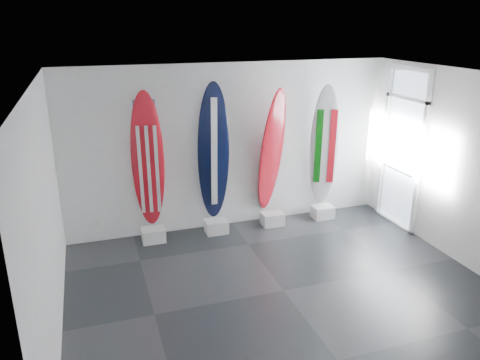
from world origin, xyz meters
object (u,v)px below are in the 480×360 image
object	(u,v)px
surfboard_usa	(148,161)
surfboard_navy	(214,153)
surfboard_swiss	(272,151)
surfboard_italy	(324,147)

from	to	relation	value
surfboard_usa	surfboard_navy	distance (m)	1.14
surfboard_swiss	surfboard_italy	world-z (taller)	surfboard_italy
surfboard_usa	surfboard_navy	world-z (taller)	surfboard_navy
surfboard_navy	surfboard_italy	bearing A→B (deg)	3.06
surfboard_navy	surfboard_italy	world-z (taller)	surfboard_navy
surfboard_swiss	surfboard_usa	bearing A→B (deg)	159.26
surfboard_navy	surfboard_italy	size ratio (longest dim) A/B	1.06
surfboard_italy	surfboard_swiss	bearing A→B (deg)	-158.23
surfboard_swiss	surfboard_italy	bearing A→B (deg)	-20.74
surfboard_italy	surfboard_navy	bearing A→B (deg)	-158.23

